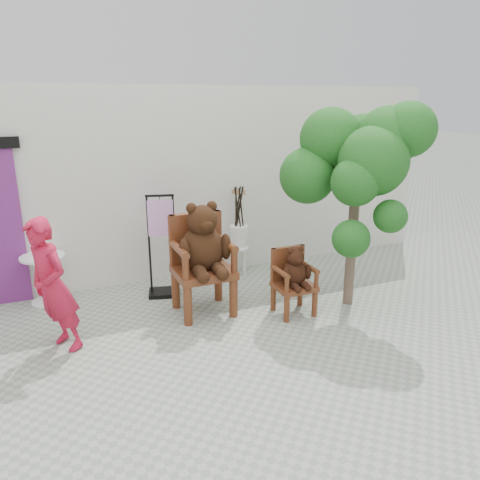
% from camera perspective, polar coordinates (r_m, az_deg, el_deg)
% --- Properties ---
extents(ground_plane, '(60.00, 60.00, 0.00)m').
position_cam_1_polar(ground_plane, '(5.63, 2.06, -13.05)').
color(ground_plane, gray).
rests_on(ground_plane, ground).
extents(back_wall, '(9.00, 1.00, 3.00)m').
position_cam_1_polar(back_wall, '(7.89, -7.56, 7.26)').
color(back_wall, silver).
rests_on(back_wall, ground).
extents(chair_big, '(0.76, 0.81, 1.54)m').
position_cam_1_polar(chair_big, '(6.21, -4.62, -1.23)').
color(chair_big, '#4D2310').
rests_on(chair_big, ground).
extents(chair_small, '(0.51, 0.51, 0.94)m').
position_cam_1_polar(chair_small, '(6.29, 6.57, -4.17)').
color(chair_small, '#4D2310').
rests_on(chair_small, ground).
extents(person, '(0.63, 0.70, 1.60)m').
position_cam_1_polar(person, '(5.63, -21.86, -5.26)').
color(person, '#BC1736').
rests_on(person, ground).
extents(cafe_table, '(0.60, 0.60, 0.70)m').
position_cam_1_polar(cafe_table, '(7.15, -22.74, -3.79)').
color(cafe_table, white).
rests_on(cafe_table, ground).
extents(display_stand, '(0.52, 0.45, 1.51)m').
position_cam_1_polar(display_stand, '(6.90, -9.41, -2.12)').
color(display_stand, black).
rests_on(display_stand, ground).
extents(stool_bucket, '(0.32, 0.32, 1.45)m').
position_cam_1_polar(stool_bucket, '(7.65, -0.12, 0.50)').
color(stool_bucket, white).
rests_on(stool_bucket, ground).
extents(tree, '(1.73, 1.53, 2.78)m').
position_cam_1_polar(tree, '(6.39, 14.39, 9.89)').
color(tree, '#4A392C').
rests_on(tree, ground).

